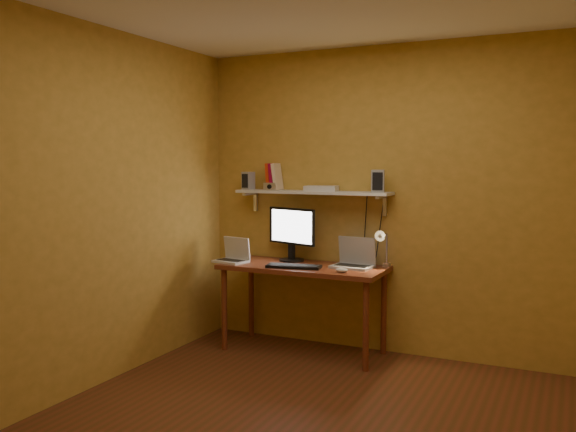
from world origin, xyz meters
The scene contains 14 objects.
room centered at (0.00, 0.00, 1.30)m, with size 3.44×3.24×2.64m.
desk centered at (-0.67, 1.28, 0.66)m, with size 1.40×0.60×0.75m.
wall_shelf centered at (-0.67, 1.47, 1.36)m, with size 1.40×0.25×0.21m.
monitor centered at (-0.86, 1.44, 1.01)m, with size 0.50×0.28×0.47m.
laptop centered at (-0.25, 1.38, 0.82)m, with size 0.35×0.26×0.25m.
netbook centered at (-1.29, 1.18, 0.81)m, with size 0.32×0.25×0.21m.
keyboard centered at (-0.69, 1.13, 0.76)m, with size 0.45×0.15×0.02m, color black.
mouse centered at (-0.26, 1.10, 0.77)m, with size 0.11×0.07×0.04m, color silver.
desk_lamp centered at (-0.01, 1.41, 0.96)m, with size 0.09×0.23×0.38m.
speaker_left centered at (-1.31, 1.48, 1.46)m, with size 0.09×0.09×0.16m, color #95979E.
speaker_right centered at (-0.07, 1.46, 1.47)m, with size 0.10×0.10×0.19m, color #95979E.
books centered at (-1.06, 1.50, 1.49)m, with size 0.13×0.17×0.24m.
shelf_camera centered at (-1.06, 1.41, 1.41)m, with size 0.12×0.07×0.07m.
router centered at (-0.59, 1.47, 1.40)m, with size 0.28×0.18×0.05m, color silver.
Camera 1 is at (1.41, -3.39, 1.62)m, focal length 38.00 mm.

